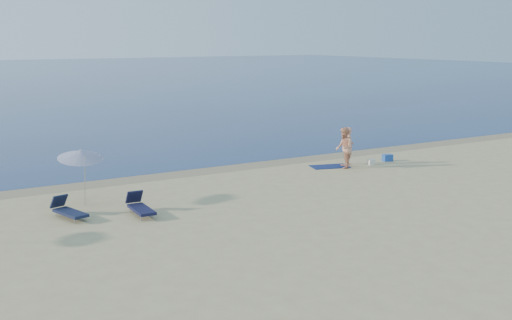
{
  "coord_description": "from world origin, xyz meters",
  "views": [
    {
      "loc": [
        -15.2,
        -6.71,
        6.08
      ],
      "look_at": [
        -1.54,
        16.0,
        1.0
      ],
      "focal_mm": 45.0,
      "sensor_mm": 36.0,
      "label": 1
    }
  ],
  "objects_px": {
    "blue_cooler": "(387,158)",
    "umbrella_near": "(81,154)",
    "person_right": "(344,148)",
    "person_left": "(349,146)"
  },
  "relations": [
    {
      "from": "blue_cooler",
      "to": "umbrella_near",
      "type": "height_order",
      "value": "umbrella_near"
    },
    {
      "from": "person_right",
      "to": "blue_cooler",
      "type": "relative_size",
      "value": 4.1
    },
    {
      "from": "person_right",
      "to": "umbrella_near",
      "type": "xyz_separation_m",
      "value": [
        -12.49,
        -0.25,
        0.89
      ]
    },
    {
      "from": "person_right",
      "to": "blue_cooler",
      "type": "distance_m",
      "value": 3.08
    },
    {
      "from": "person_right",
      "to": "umbrella_near",
      "type": "distance_m",
      "value": 12.52
    },
    {
      "from": "umbrella_near",
      "to": "person_left",
      "type": "bearing_deg",
      "value": 5.81
    },
    {
      "from": "person_left",
      "to": "blue_cooler",
      "type": "relative_size",
      "value": 3.87
    },
    {
      "from": "person_right",
      "to": "blue_cooler",
      "type": "xyz_separation_m",
      "value": [
        2.97,
        0.23,
        -0.8
      ]
    },
    {
      "from": "person_right",
      "to": "blue_cooler",
      "type": "bearing_deg",
      "value": 127.55
    },
    {
      "from": "umbrella_near",
      "to": "person_right",
      "type": "bearing_deg",
      "value": 3.54
    }
  ]
}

